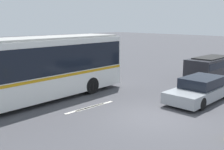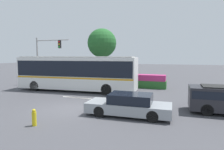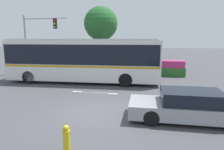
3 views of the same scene
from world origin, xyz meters
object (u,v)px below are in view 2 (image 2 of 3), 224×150
city_bus (77,71)px  sedan_foreground (129,105)px  fire_hydrant (34,118)px  street_tree_left (102,43)px  traffic_light_pole (45,54)px

city_bus → sedan_foreground: city_bus is taller
fire_hydrant → sedan_foreground: bearing=38.3°
sedan_foreground → street_tree_left: bearing=-64.5°
fire_hydrant → street_tree_left: bearing=101.3°
city_bus → fire_hydrant: bearing=103.0°
city_bus → sedan_foreground: size_ratio=2.43×
traffic_light_pole → street_tree_left: size_ratio=0.77×
sedan_foreground → traffic_light_pole: size_ratio=0.88×
traffic_light_pole → fire_hydrant: bearing=-54.5°
city_bus → street_tree_left: 9.52m
street_tree_left → fire_hydrant: 19.24m
city_bus → street_tree_left: (-0.85, 8.89, 3.31)m
sedan_foreground → street_tree_left: size_ratio=0.68×
street_tree_left → sedan_foreground: bearing=-62.8°
street_tree_left → city_bus: bearing=-84.6°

